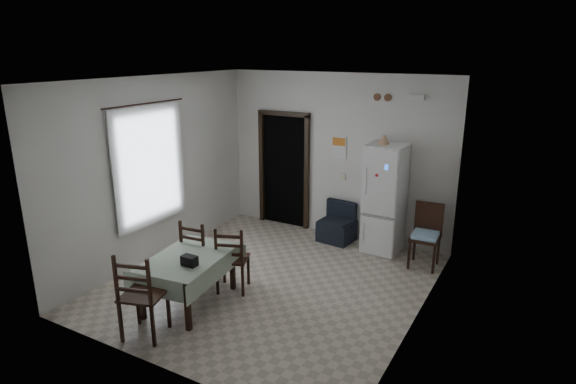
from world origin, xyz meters
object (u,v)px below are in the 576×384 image
at_px(dining_chair_far_left, 200,251).
at_px(dining_chair_far_right, 233,258).
at_px(dining_chair_near_head, 143,293).
at_px(navy_seat, 337,222).
at_px(corner_chair, 425,237).
at_px(fridge, 385,199).
at_px(dining_table, 190,280).

bearing_deg(dining_chair_far_left, dining_chair_far_right, -179.19).
bearing_deg(dining_chair_near_head, navy_seat, -119.50).
height_order(navy_seat, dining_chair_far_left, dining_chair_far_left).
bearing_deg(corner_chair, fridge, 155.27).
bearing_deg(dining_chair_near_head, dining_chair_far_right, -117.50).
relative_size(fridge, dining_chair_far_right, 1.88).
bearing_deg(dining_table, dining_chair_near_head, -95.19).
bearing_deg(corner_chair, navy_seat, 166.32).
relative_size(dining_table, dining_chair_near_head, 1.19).
distance_m(fridge, dining_table, 3.45).
bearing_deg(corner_chair, dining_table, -135.25).
height_order(dining_chair_far_right, dining_chair_near_head, dining_chair_near_head).
height_order(fridge, navy_seat, fridge).
bearing_deg(fridge, dining_chair_far_left, -126.63).
bearing_deg(dining_table, dining_chair_far_left, 107.61).
bearing_deg(dining_table, dining_chair_far_right, 57.97).
distance_m(corner_chair, dining_table, 3.61).
relative_size(fridge, dining_chair_near_head, 1.66).
distance_m(dining_chair_far_left, dining_chair_near_head, 1.40).
relative_size(corner_chair, dining_chair_near_head, 0.92).
relative_size(corner_chair, dining_chair_far_right, 1.03).
bearing_deg(dining_table, navy_seat, 67.30).
height_order(fridge, corner_chair, fridge).
relative_size(dining_chair_far_left, dining_chair_near_head, 0.91).
bearing_deg(fridge, navy_seat, -178.43).
bearing_deg(dining_chair_near_head, fridge, -130.95).
height_order(corner_chair, dining_chair_far_left, corner_chair).
distance_m(corner_chair, dining_chair_far_left, 3.42).
height_order(navy_seat, dining_chair_far_right, dining_chair_far_right).
bearing_deg(navy_seat, dining_chair_far_right, -96.91).
height_order(corner_chair, dining_table, corner_chair).
height_order(dining_table, dining_chair_near_head, dining_chair_near_head).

